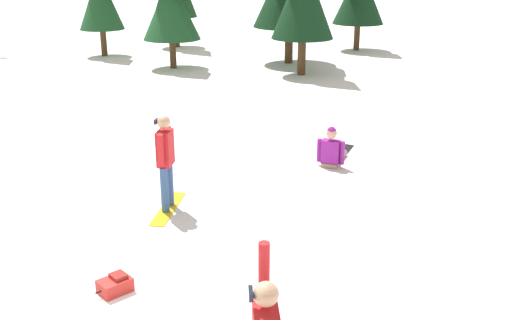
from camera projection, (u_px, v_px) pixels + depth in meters
The scene contains 3 objects.
snowboarder_midground at pixel (164, 161), 11.01m from camera, with size 0.48×1.57×1.81m.
snowboarder_background at pixel (331, 151), 13.60m from camera, with size 1.06×1.82×0.93m.
backpack_red at pixel (113, 285), 8.55m from camera, with size 0.54×0.53×0.26m.
Camera 1 is at (1.96, -6.27, 4.60)m, focal length 42.59 mm.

